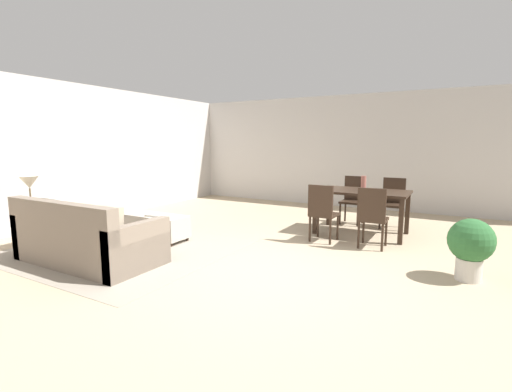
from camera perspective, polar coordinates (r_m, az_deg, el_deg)
name	(u,v)px	position (r m, az deg, el deg)	size (l,w,h in m)	color
ground_plane	(263,269)	(4.65, 1.05, -11.38)	(10.80, 10.80, 0.00)	tan
wall_back	(362,152)	(9.10, 16.30, 6.67)	(9.00, 0.12, 2.70)	beige
wall_left	(69,154)	(7.89, -27.26, 5.86)	(0.12, 11.00, 2.70)	beige
area_rug	(126,249)	(5.81, -19.73, -7.78)	(3.00, 2.80, 0.01)	gray
couch	(86,240)	(5.31, -25.06, -6.33)	(1.95, 0.96, 0.86)	gray
ottoman_table	(154,225)	(6.18, -15.78, -4.42)	(1.18, 0.47, 0.41)	#B7AD9E
side_table	(33,219)	(6.36, -31.65, -3.09)	(0.40, 0.40, 0.56)	olive
table_lamp	(29,184)	(6.29, -32.02, 1.63)	(0.26, 0.26, 0.52)	brown
dining_table	(362,196)	(6.49, 16.29, -0.02)	(1.52, 0.88, 0.76)	#332319
dining_chair_near_left	(322,210)	(5.83, 10.38, -2.15)	(0.42, 0.42, 0.92)	#332319
dining_chair_near_right	(372,214)	(5.64, 17.80, -2.76)	(0.41, 0.41, 0.92)	#332319
dining_chair_far_left	(353,197)	(7.33, 14.99, -0.14)	(0.41, 0.41, 0.92)	#332319
dining_chair_far_right	(393,200)	(7.20, 20.68, -0.55)	(0.40, 0.40, 0.92)	#332319
vase_centerpiece	(363,183)	(6.49, 16.51, 1.96)	(0.09, 0.09, 0.25)	#B26659
book_on_ottoman	(155,215)	(6.01, -15.55, -2.89)	(0.26, 0.20, 0.03)	silver
potted_plant	(471,244)	(4.84, 30.64, -6.56)	(0.50, 0.50, 0.72)	beige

